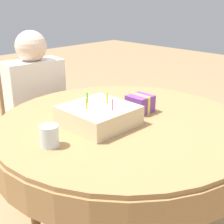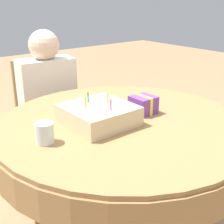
% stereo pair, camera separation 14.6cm
% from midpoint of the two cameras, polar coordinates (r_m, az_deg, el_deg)
% --- Properties ---
extents(dining_table, '(1.23, 1.23, 0.76)m').
position_cam_midpoint_polar(dining_table, '(1.54, 4.67, -4.65)').
color(dining_table, '#9E7547').
rests_on(dining_table, ground_plane).
extents(chair, '(0.46, 0.46, 0.90)m').
position_cam_midpoint_polar(chair, '(2.32, -10.21, -0.76)').
color(chair, '#A37A4C').
rests_on(chair, ground_plane).
extents(person, '(0.40, 0.32, 1.12)m').
position_cam_midpoint_polar(person, '(2.18, -9.64, 3.03)').
color(person, beige).
rests_on(person, ground_plane).
extents(birthday_cake, '(0.30, 0.30, 0.14)m').
position_cam_midpoint_polar(birthday_cake, '(1.45, 0.39, -0.56)').
color(birthday_cake, beige).
rests_on(birthday_cake, dining_table).
extents(drinking_glass, '(0.08, 0.08, 0.09)m').
position_cam_midpoint_polar(drinking_glass, '(1.28, -9.05, -3.90)').
color(drinking_glass, silver).
rests_on(drinking_glass, dining_table).
extents(gift_box, '(0.11, 0.12, 0.09)m').
position_cam_midpoint_polar(gift_box, '(1.60, 8.33, 1.28)').
color(gift_box, '#753D99').
rests_on(gift_box, dining_table).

